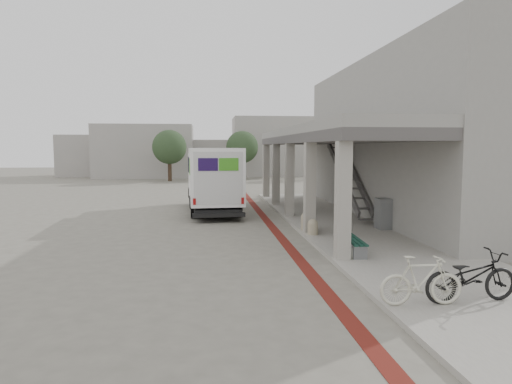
{
  "coord_description": "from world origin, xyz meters",
  "views": [
    {
      "loc": [
        -1.57,
        -15.43,
        3.15
      ],
      "look_at": [
        0.14,
        0.3,
        1.6
      ],
      "focal_mm": 32.0,
      "sensor_mm": 36.0,
      "label": 1
    }
  ],
  "objects": [
    {
      "name": "bollard_near",
      "position": [
        2.1,
        -0.04,
        0.39
      ],
      "size": [
        0.36,
        0.36,
        0.55
      ],
      "color": "tan",
      "rests_on": "sidewalk"
    },
    {
      "name": "distant_backdrop",
      "position": [
        -2.84,
        35.89,
        2.7
      ],
      "size": [
        28.0,
        10.0,
        6.5
      ],
      "color": "#98958F",
      "rests_on": "ground"
    },
    {
      "name": "bicycle_black",
      "position": [
        3.56,
        -7.22,
        0.63
      ],
      "size": [
        1.98,
        0.81,
        1.02
      ],
      "primitive_type": "imported",
      "rotation": [
        0.0,
        0.0,
        1.64
      ],
      "color": "black",
      "rests_on": "sidewalk"
    },
    {
      "name": "bike_lane_stripe",
      "position": [
        1.0,
        2.0,
        0.01
      ],
      "size": [
        0.35,
        40.0,
        0.01
      ],
      "primitive_type": "cube",
      "color": "maroon",
      "rests_on": "ground"
    },
    {
      "name": "bollard_far",
      "position": [
        2.1,
        0.88,
        0.46
      ],
      "size": [
        0.45,
        0.45,
        0.67
      ],
      "color": "tan",
      "rests_on": "sidewalk"
    },
    {
      "name": "utility_cabinet",
      "position": [
        5.0,
        0.8,
        0.69
      ],
      "size": [
        0.52,
        0.69,
        1.14
      ],
      "primitive_type": "cube",
      "rotation": [
        0.0,
        0.0,
        0.01
      ],
      "color": "gray",
      "rests_on": "sidewalk"
    },
    {
      "name": "transit_building",
      "position": [
        6.83,
        4.5,
        3.4
      ],
      "size": [
        7.6,
        17.0,
        7.0
      ],
      "color": "gray",
      "rests_on": "ground"
    },
    {
      "name": "bench",
      "position": [
        2.6,
        -2.93,
        0.42
      ],
      "size": [
        0.49,
        1.81,
        0.42
      ],
      "rotation": [
        0.0,
        0.0,
        -0.06
      ],
      "color": "slate",
      "rests_on": "sidewalk"
    },
    {
      "name": "ground",
      "position": [
        0.0,
        0.0,
        0.0
      ],
      "size": [
        120.0,
        120.0,
        0.0
      ],
      "primitive_type": "plane",
      "color": "#686359",
      "rests_on": "ground"
    },
    {
      "name": "fedex_truck",
      "position": [
        -1.25,
        6.96,
        1.66
      ],
      "size": [
        2.65,
        7.42,
        3.12
      ],
      "rotation": [
        0.0,
        0.0,
        0.05
      ],
      "color": "black",
      "rests_on": "ground"
    },
    {
      "name": "bicycle_cream",
      "position": [
        2.5,
        -7.31,
        0.61
      ],
      "size": [
        1.64,
        0.52,
        0.98
      ],
      "primitive_type": "imported",
      "rotation": [
        0.0,
        0.0,
        1.54
      ],
      "color": "beige",
      "rests_on": "sidewalk"
    },
    {
      "name": "tree_mid",
      "position": [
        2.0,
        30.0,
        3.18
      ],
      "size": [
        3.2,
        3.2,
        4.8
      ],
      "color": "#38281C",
      "rests_on": "ground"
    },
    {
      "name": "sidewalk",
      "position": [
        4.0,
        0.0,
        0.06
      ],
      "size": [
        4.4,
        28.0,
        0.12
      ],
      "primitive_type": "cube",
      "color": "gray",
      "rests_on": "ground"
    },
    {
      "name": "tree_left",
      "position": [
        -5.0,
        28.0,
        3.18
      ],
      "size": [
        3.2,
        3.2,
        4.8
      ],
      "color": "#38281C",
      "rests_on": "ground"
    },
    {
      "name": "tree_right",
      "position": [
        10.0,
        29.0,
        3.18
      ],
      "size": [
        3.2,
        3.2,
        4.8
      ],
      "color": "#38281C",
      "rests_on": "ground"
    }
  ]
}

